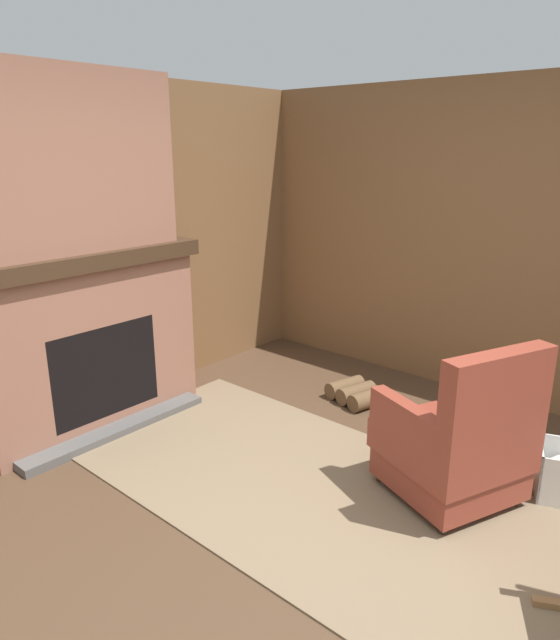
{
  "coord_description": "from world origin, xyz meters",
  "views": [
    {
      "loc": [
        1.4,
        -1.99,
        1.96
      ],
      "look_at": [
        -0.87,
        0.62,
        0.9
      ],
      "focal_mm": 32.0,
      "sensor_mm": 36.0,
      "label": 1
    }
  ],
  "objects_px": {
    "firewood_stack": "(356,393)",
    "oil_lamp_vase": "(39,237)",
    "storage_case": "(118,234)",
    "armchair": "(457,444)"
  },
  "relations": [
    {
      "from": "firewood_stack",
      "to": "storage_case",
      "type": "relative_size",
      "value": 2.15
    },
    {
      "from": "oil_lamp_vase",
      "to": "storage_case",
      "type": "distance_m",
      "value": 0.59
    },
    {
      "from": "armchair",
      "to": "storage_case",
      "type": "height_order",
      "value": "storage_case"
    },
    {
      "from": "oil_lamp_vase",
      "to": "firewood_stack",
      "type": "bearing_deg",
      "value": 54.13
    },
    {
      "from": "firewood_stack",
      "to": "storage_case",
      "type": "xyz_separation_m",
      "value": [
        -1.31,
        -1.22,
        1.28
      ]
    },
    {
      "from": "firewood_stack",
      "to": "storage_case",
      "type": "height_order",
      "value": "storage_case"
    },
    {
      "from": "armchair",
      "to": "firewood_stack",
      "type": "relative_size",
      "value": 2.01
    },
    {
      "from": "firewood_stack",
      "to": "oil_lamp_vase",
      "type": "height_order",
      "value": "oil_lamp_vase"
    },
    {
      "from": "firewood_stack",
      "to": "storage_case",
      "type": "bearing_deg",
      "value": -137.01
    },
    {
      "from": "armchair",
      "to": "storage_case",
      "type": "xyz_separation_m",
      "value": [
        -2.47,
        -0.48,
        1.0
      ]
    }
  ]
}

